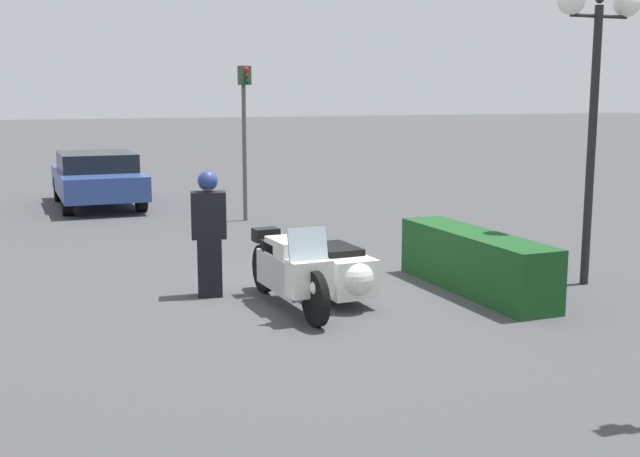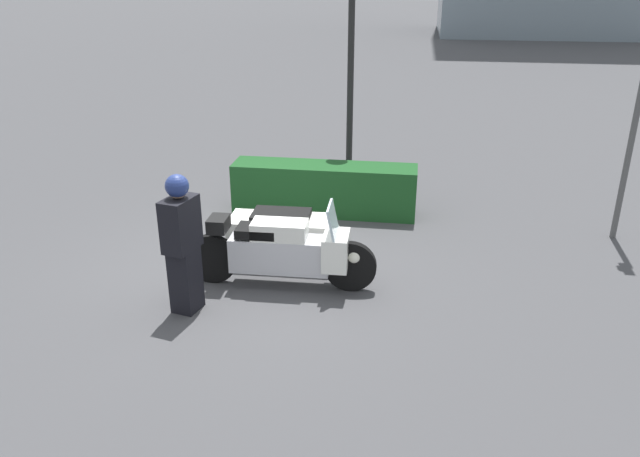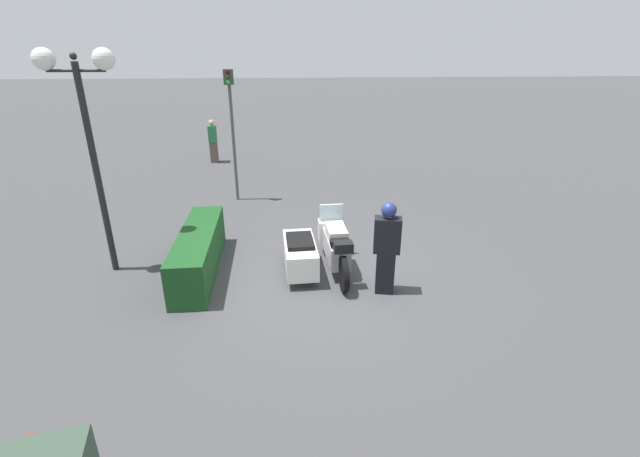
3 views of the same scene
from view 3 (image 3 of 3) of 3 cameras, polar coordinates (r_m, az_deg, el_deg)
The scene contains 7 objects.
ground_plane at distance 8.26m, azimuth 0.47°, elevation -7.24°, with size 160.00×160.00×0.00m, color #424244.
police_motorcycle at distance 8.59m, azimuth -0.57°, elevation -2.55°, with size 2.49×1.29×1.16m.
officer_rider at distance 7.67m, azimuth 8.88°, elevation -2.31°, with size 0.38×0.52×1.73m.
hedge_bush_curbside at distance 8.86m, azimuth -15.85°, elevation -2.96°, with size 3.08×0.67×0.84m, color #19471E.
twin_lamp_post at distance 8.85m, azimuth -29.12°, elevation 14.58°, with size 0.37×1.34×4.18m.
traffic_light_near at distance 12.65m, azimuth -11.70°, elevation 14.22°, with size 0.23×0.26×3.70m.
pedestrian_bystander at distance 18.01m, azimuth -14.07°, elevation 11.23°, with size 0.48×0.30×1.69m.
Camera 3 is at (-7.16, 0.80, 4.05)m, focal length 24.00 mm.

